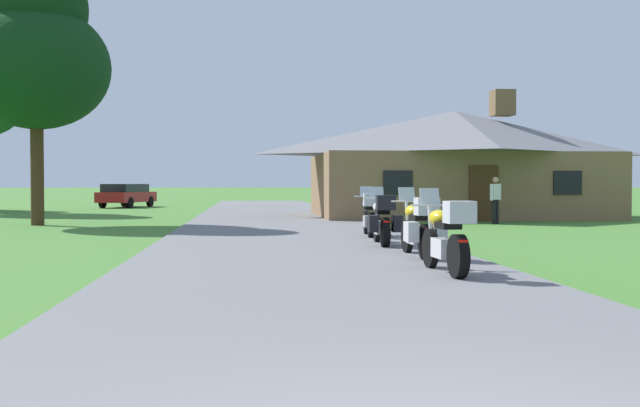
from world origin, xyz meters
TOP-DOWN VIEW (x-y plane):
  - ground_plane at (0.00, 20.00)m, footprint 500.00×500.00m
  - asphalt_driveway at (0.00, 18.00)m, footprint 6.40×80.00m
  - motorcycle_yellow_nearest_to_camera at (1.96, 7.80)m, footprint 0.66×2.08m
  - motorcycle_yellow_second_in_row at (2.14, 10.48)m, footprint 0.74×2.08m
  - motorcycle_white_third_in_row at (1.93, 13.31)m, footprint 0.75×2.08m
  - motorcycle_blue_farthest_in_row at (2.10, 16.28)m, footprint 0.66×2.08m
  - stone_lodge at (7.72, 28.70)m, footprint 12.31×8.71m
  - bystander_white_shirt_near_lodge at (7.66, 22.98)m, footprint 0.45×0.39m
  - tree_left_near at (-8.23, 23.55)m, footprint 4.98×4.98m
  - parked_red_suv_far_left at (-8.31, 43.46)m, footprint 3.08×4.93m

SIDE VIEW (x-z plane):
  - ground_plane at x=0.00m, z-range 0.00..0.00m
  - asphalt_driveway at x=0.00m, z-range 0.00..0.06m
  - motorcycle_yellow_second_in_row at x=2.14m, z-range -0.04..1.26m
  - motorcycle_white_third_in_row at x=1.93m, z-range -0.04..1.26m
  - motorcycle_yellow_nearest_to_camera at x=1.96m, z-range -0.03..1.27m
  - motorcycle_blue_farthest_in_row at x=2.10m, z-range -0.03..1.27m
  - parked_red_suv_far_left at x=-8.31m, z-range 0.08..1.48m
  - bystander_white_shirt_near_lodge at x=7.66m, z-range 0.10..1.76m
  - stone_lodge at x=7.72m, z-range -0.38..5.05m
  - tree_left_near at x=-8.23m, z-range 1.35..10.60m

